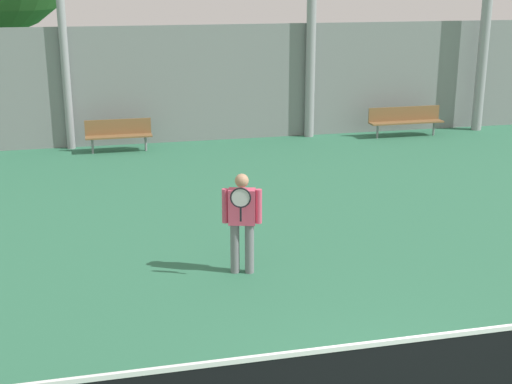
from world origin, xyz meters
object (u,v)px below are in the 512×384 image
tennis_player (242,217)px  bench_courtside_near (119,132)px  tennis_net (433,381)px  bench_courtside_far (405,118)px

tennis_player → bench_courtside_near: 8.70m
tennis_net → bench_courtside_far: 14.09m
bench_courtside_near → bench_courtside_far: (8.09, 0.00, 0.00)m
tennis_net → tennis_player: (-1.01, 4.34, 0.36)m
bench_courtside_near → bench_courtside_far: size_ratio=0.79×
tennis_net → bench_courtside_near: tennis_net is taller
tennis_player → bench_courtside_near: tennis_player is taller
tennis_net → tennis_player: tennis_player is taller
bench_courtside_near → bench_courtside_far: same height
bench_courtside_far → tennis_net: bearing=-113.6°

